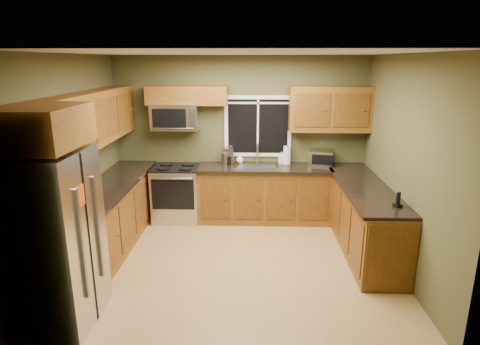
# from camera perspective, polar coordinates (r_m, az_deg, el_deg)

# --- Properties ---
(floor) EXTENTS (4.20, 4.20, 0.00)m
(floor) POSITION_cam_1_polar(r_m,az_deg,el_deg) (5.53, -0.66, -12.54)
(floor) COLOR #9E7A45
(floor) RESTS_ON ground
(ceiling) EXTENTS (4.20, 4.20, 0.00)m
(ceiling) POSITION_cam_1_polar(r_m,az_deg,el_deg) (4.87, -0.76, 16.67)
(ceiling) COLOR white
(ceiling) RESTS_ON back_wall
(back_wall) EXTENTS (4.20, 0.00, 4.20)m
(back_wall) POSITION_cam_1_polar(r_m,az_deg,el_deg) (6.79, -0.00, 4.94)
(back_wall) COLOR #484827
(back_wall) RESTS_ON ground
(front_wall) EXTENTS (4.20, 0.00, 4.20)m
(front_wall) POSITION_cam_1_polar(r_m,az_deg,el_deg) (3.33, -2.14, -6.69)
(front_wall) COLOR #484827
(front_wall) RESTS_ON ground
(left_wall) EXTENTS (0.00, 3.60, 3.60)m
(left_wall) POSITION_cam_1_polar(r_m,az_deg,el_deg) (5.54, -22.95, 1.22)
(left_wall) COLOR #484827
(left_wall) RESTS_ON ground
(right_wall) EXTENTS (0.00, 3.60, 3.60)m
(right_wall) POSITION_cam_1_polar(r_m,az_deg,el_deg) (5.37, 22.31, 0.84)
(right_wall) COLOR #484827
(right_wall) RESTS_ON ground
(window) EXTENTS (1.12, 0.03, 1.02)m
(window) POSITION_cam_1_polar(r_m,az_deg,el_deg) (6.74, 2.56, 6.58)
(window) COLOR white
(window) RESTS_ON back_wall
(base_cabinets_left) EXTENTS (0.60, 2.65, 0.90)m
(base_cabinets_left) POSITION_cam_1_polar(r_m,az_deg,el_deg) (6.11, -17.66, -5.85)
(base_cabinets_left) COLOR brown
(base_cabinets_left) RESTS_ON ground
(countertop_left) EXTENTS (0.65, 2.65, 0.04)m
(countertop_left) POSITION_cam_1_polar(r_m,az_deg,el_deg) (5.95, -17.81, -1.64)
(countertop_left) COLOR black
(countertop_left) RESTS_ON base_cabinets_left
(base_cabinets_back) EXTENTS (2.17, 0.60, 0.90)m
(base_cabinets_back) POSITION_cam_1_polar(r_m,az_deg,el_deg) (6.73, 3.45, -3.12)
(base_cabinets_back) COLOR brown
(base_cabinets_back) RESTS_ON ground
(countertop_back) EXTENTS (2.17, 0.65, 0.04)m
(countertop_back) POSITION_cam_1_polar(r_m,az_deg,el_deg) (6.57, 3.52, 0.69)
(countertop_back) COLOR black
(countertop_back) RESTS_ON base_cabinets_back
(base_cabinets_peninsula) EXTENTS (0.60, 2.52, 0.90)m
(base_cabinets_peninsula) POSITION_cam_1_polar(r_m,az_deg,el_deg) (6.04, 17.01, -6.07)
(base_cabinets_peninsula) COLOR brown
(base_cabinets_peninsula) RESTS_ON ground
(countertop_peninsula) EXTENTS (0.65, 2.50, 0.04)m
(countertop_peninsula) POSITION_cam_1_polar(r_m,az_deg,el_deg) (5.88, 17.12, -1.79)
(countertop_peninsula) COLOR black
(countertop_peninsula) RESTS_ON base_cabinets_peninsula
(upper_cabinets_left) EXTENTS (0.33, 2.65, 0.72)m
(upper_cabinets_left) POSITION_cam_1_polar(r_m,az_deg,el_deg) (5.81, -20.07, 7.27)
(upper_cabinets_left) COLOR brown
(upper_cabinets_left) RESTS_ON left_wall
(upper_cabinets_back_left) EXTENTS (1.30, 0.33, 0.30)m
(upper_cabinets_back_left) POSITION_cam_1_polar(r_m,az_deg,el_deg) (6.61, -7.57, 10.81)
(upper_cabinets_back_left) COLOR brown
(upper_cabinets_back_left) RESTS_ON back_wall
(upper_cabinets_back_right) EXTENTS (1.30, 0.33, 0.72)m
(upper_cabinets_back_right) POSITION_cam_1_polar(r_m,az_deg,el_deg) (6.66, 12.67, 8.79)
(upper_cabinets_back_right) COLOR brown
(upper_cabinets_back_right) RESTS_ON back_wall
(upper_cabinet_over_fridge) EXTENTS (0.72, 0.90, 0.38)m
(upper_cabinet_over_fridge) POSITION_cam_1_polar(r_m,az_deg,el_deg) (4.12, -26.78, 5.83)
(upper_cabinet_over_fridge) COLOR brown
(upper_cabinet_over_fridge) RESTS_ON left_wall
(refrigerator) EXTENTS (0.74, 0.90, 1.80)m
(refrigerator) POSITION_cam_1_polar(r_m,az_deg,el_deg) (4.42, -24.97, -8.71)
(refrigerator) COLOR #B7B7BC
(refrigerator) RESTS_ON ground
(range) EXTENTS (0.76, 0.69, 0.94)m
(range) POSITION_cam_1_polar(r_m,az_deg,el_deg) (6.81, -8.97, -2.89)
(range) COLOR #B7B7BC
(range) RESTS_ON ground
(microwave) EXTENTS (0.76, 0.41, 0.42)m
(microwave) POSITION_cam_1_polar(r_m,az_deg,el_deg) (6.66, -9.22, 7.83)
(microwave) COLOR #B7B7BC
(microwave) RESTS_ON back_wall
(sink) EXTENTS (0.60, 0.42, 0.36)m
(sink) POSITION_cam_1_polar(r_m,az_deg,el_deg) (6.58, 2.52, 1.01)
(sink) COLOR slate
(sink) RESTS_ON countertop_back
(toaster_oven) EXTENTS (0.44, 0.38, 0.24)m
(toaster_oven) POSITION_cam_1_polar(r_m,az_deg,el_deg) (6.76, 11.41, 2.08)
(toaster_oven) COLOR #B7B7BC
(toaster_oven) RESTS_ON countertop_back
(coffee_maker) EXTENTS (0.18, 0.24, 0.28)m
(coffee_maker) POSITION_cam_1_polar(r_m,az_deg,el_deg) (6.70, -1.61, 2.34)
(coffee_maker) COLOR slate
(coffee_maker) RESTS_ON countertop_back
(kettle) EXTENTS (0.17, 0.17, 0.25)m
(kettle) POSITION_cam_1_polar(r_m,az_deg,el_deg) (6.66, -2.05, 2.11)
(kettle) COLOR #B7B7BC
(kettle) RESTS_ON countertop_back
(paper_towel_roll) EXTENTS (0.13, 0.13, 0.33)m
(paper_towel_roll) POSITION_cam_1_polar(r_m,az_deg,el_deg) (6.75, 6.70, 2.48)
(paper_towel_roll) COLOR white
(paper_towel_roll) RESTS_ON countertop_back
(soap_bottle_a) EXTENTS (0.14, 0.14, 0.30)m
(soap_bottle_a) POSITION_cam_1_polar(r_m,az_deg,el_deg) (6.71, -1.33, 2.54)
(soap_bottle_a) COLOR #CE4013
(soap_bottle_a) RESTS_ON countertop_back
(soap_bottle_b) EXTENTS (0.11, 0.11, 0.20)m
(soap_bottle_b) POSITION_cam_1_polar(r_m,az_deg,el_deg) (6.75, 5.92, 2.09)
(soap_bottle_b) COLOR white
(soap_bottle_b) RESTS_ON countertop_back
(soap_bottle_c) EXTENTS (0.15, 0.15, 0.15)m
(soap_bottle_c) POSITION_cam_1_polar(r_m,az_deg,el_deg) (6.76, -0.03, 1.99)
(soap_bottle_c) COLOR white
(soap_bottle_c) RESTS_ON countertop_back
(cordless_phone) EXTENTS (0.11, 0.11, 0.18)m
(cordless_phone) POSITION_cam_1_polar(r_m,az_deg,el_deg) (5.11, 21.54, -3.98)
(cordless_phone) COLOR black
(cordless_phone) RESTS_ON countertop_peninsula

